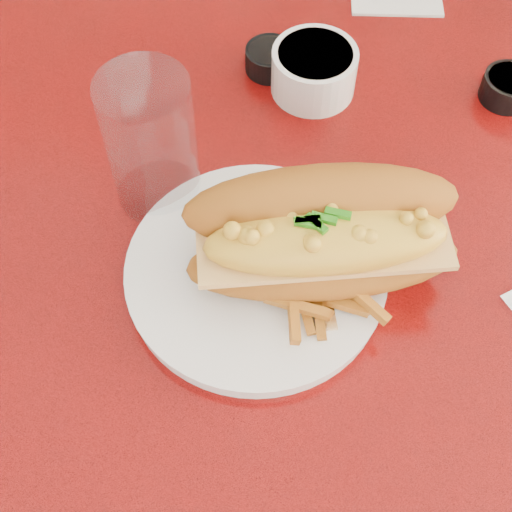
{
  "coord_description": "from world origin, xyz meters",
  "views": [
    {
      "loc": [
        -0.19,
        -0.43,
        1.36
      ],
      "look_at": [
        -0.21,
        -0.09,
        0.81
      ],
      "focal_mm": 50.0,
      "sensor_mm": 36.0,
      "label": 1
    }
  ],
  "objects_px": {
    "dinner_plate": "(256,273)",
    "sauce_cup_left": "(270,58)",
    "mac_hoagie": "(323,234)",
    "water_tumbler": "(151,144)",
    "fork": "(318,253)",
    "diner_table": "(428,290)",
    "gravy_ramekin": "(314,70)",
    "booth_bench_far": "(365,39)",
    "sauce_cup_right": "(508,87)"
  },
  "relations": [
    {
      "from": "booth_bench_far",
      "to": "fork",
      "type": "relative_size",
      "value": 7.55
    },
    {
      "from": "gravy_ramekin",
      "to": "sauce_cup_left",
      "type": "height_order",
      "value": "gravy_ramekin"
    },
    {
      "from": "sauce_cup_right",
      "to": "water_tumbler",
      "type": "bearing_deg",
      "value": -158.27
    },
    {
      "from": "diner_table",
      "to": "sauce_cup_left",
      "type": "bearing_deg",
      "value": 135.27
    },
    {
      "from": "diner_table",
      "to": "sauce_cup_right",
      "type": "distance_m",
      "value": 0.25
    },
    {
      "from": "booth_bench_far",
      "to": "mac_hoagie",
      "type": "distance_m",
      "value": 1.05
    },
    {
      "from": "fork",
      "to": "sauce_cup_left",
      "type": "height_order",
      "value": "sauce_cup_left"
    },
    {
      "from": "gravy_ramekin",
      "to": "water_tumbler",
      "type": "bearing_deg",
      "value": -135.51
    },
    {
      "from": "dinner_plate",
      "to": "mac_hoagie",
      "type": "bearing_deg",
      "value": 9.62
    },
    {
      "from": "water_tumbler",
      "to": "fork",
      "type": "bearing_deg",
      "value": -26.34
    },
    {
      "from": "diner_table",
      "to": "water_tumbler",
      "type": "relative_size",
      "value": 8.13
    },
    {
      "from": "booth_bench_far",
      "to": "water_tumbler",
      "type": "height_order",
      "value": "water_tumbler"
    },
    {
      "from": "mac_hoagie",
      "to": "water_tumbler",
      "type": "relative_size",
      "value": 1.73
    },
    {
      "from": "mac_hoagie",
      "to": "sauce_cup_right",
      "type": "bearing_deg",
      "value": 41.0
    },
    {
      "from": "mac_hoagie",
      "to": "gravy_ramekin",
      "type": "distance_m",
      "value": 0.25
    },
    {
      "from": "diner_table",
      "to": "fork",
      "type": "bearing_deg",
      "value": -155.78
    },
    {
      "from": "fork",
      "to": "gravy_ramekin",
      "type": "height_order",
      "value": "gravy_ramekin"
    },
    {
      "from": "dinner_plate",
      "to": "sauce_cup_left",
      "type": "height_order",
      "value": "sauce_cup_left"
    },
    {
      "from": "sauce_cup_left",
      "to": "sauce_cup_right",
      "type": "xyz_separation_m",
      "value": [
        0.27,
        -0.04,
        0.0
      ]
    },
    {
      "from": "sauce_cup_left",
      "to": "water_tumbler",
      "type": "xyz_separation_m",
      "value": [
        -0.11,
        -0.19,
        0.06
      ]
    },
    {
      "from": "water_tumbler",
      "to": "sauce_cup_right",
      "type": "bearing_deg",
      "value": 21.73
    },
    {
      "from": "mac_hoagie",
      "to": "sauce_cup_right",
      "type": "xyz_separation_m",
      "value": [
        0.21,
        0.24,
        -0.05
      ]
    },
    {
      "from": "diner_table",
      "to": "booth_bench_far",
      "type": "height_order",
      "value": "booth_bench_far"
    },
    {
      "from": "water_tumbler",
      "to": "dinner_plate",
      "type": "bearing_deg",
      "value": -43.85
    },
    {
      "from": "dinner_plate",
      "to": "fork",
      "type": "bearing_deg",
      "value": 18.05
    },
    {
      "from": "fork",
      "to": "sauce_cup_right",
      "type": "relative_size",
      "value": 2.07
    },
    {
      "from": "booth_bench_far",
      "to": "water_tumbler",
      "type": "distance_m",
      "value": 1.02
    },
    {
      "from": "booth_bench_far",
      "to": "dinner_plate",
      "type": "height_order",
      "value": "booth_bench_far"
    },
    {
      "from": "diner_table",
      "to": "gravy_ramekin",
      "type": "distance_m",
      "value": 0.3
    },
    {
      "from": "booth_bench_far",
      "to": "diner_table",
      "type": "bearing_deg",
      "value": -90.0
    },
    {
      "from": "diner_table",
      "to": "dinner_plate",
      "type": "bearing_deg",
      "value": -157.48
    },
    {
      "from": "diner_table",
      "to": "sauce_cup_left",
      "type": "height_order",
      "value": "sauce_cup_left"
    },
    {
      "from": "mac_hoagie",
      "to": "gravy_ramekin",
      "type": "xyz_separation_m",
      "value": [
        -0.0,
        0.24,
        -0.04
      ]
    },
    {
      "from": "sauce_cup_right",
      "to": "gravy_ramekin",
      "type": "bearing_deg",
      "value": 178.64
    },
    {
      "from": "fork",
      "to": "gravy_ramekin",
      "type": "xyz_separation_m",
      "value": [
        -0.0,
        0.23,
        0.01
      ]
    },
    {
      "from": "dinner_plate",
      "to": "mac_hoagie",
      "type": "distance_m",
      "value": 0.08
    },
    {
      "from": "sauce_cup_right",
      "to": "water_tumbler",
      "type": "height_order",
      "value": "water_tumbler"
    },
    {
      "from": "gravy_ramekin",
      "to": "water_tumbler",
      "type": "relative_size",
      "value": 0.82
    },
    {
      "from": "mac_hoagie",
      "to": "sauce_cup_right",
      "type": "relative_size",
      "value": 3.42
    },
    {
      "from": "fork",
      "to": "water_tumbler",
      "type": "height_order",
      "value": "water_tumbler"
    },
    {
      "from": "diner_table",
      "to": "sauce_cup_right",
      "type": "relative_size",
      "value": 16.05
    },
    {
      "from": "dinner_plate",
      "to": "fork",
      "type": "relative_size",
      "value": 1.96
    },
    {
      "from": "fork",
      "to": "water_tumbler",
      "type": "xyz_separation_m",
      "value": [
        -0.16,
        0.08,
        0.06
      ]
    },
    {
      "from": "booth_bench_far",
      "to": "mac_hoagie",
      "type": "relative_size",
      "value": 4.58
    },
    {
      "from": "dinner_plate",
      "to": "mac_hoagie",
      "type": "xyz_separation_m",
      "value": [
        0.06,
        0.01,
        0.05
      ]
    },
    {
      "from": "mac_hoagie",
      "to": "water_tumbler",
      "type": "distance_m",
      "value": 0.19
    },
    {
      "from": "diner_table",
      "to": "gravy_ramekin",
      "type": "height_order",
      "value": "gravy_ramekin"
    },
    {
      "from": "mac_hoagie",
      "to": "water_tumbler",
      "type": "bearing_deg",
      "value": 144.12
    },
    {
      "from": "booth_bench_far",
      "to": "sauce_cup_right",
      "type": "bearing_deg",
      "value": -84.07
    },
    {
      "from": "dinner_plate",
      "to": "sauce_cup_right",
      "type": "xyz_separation_m",
      "value": [
        0.27,
        0.25,
        0.01
      ]
    }
  ]
}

